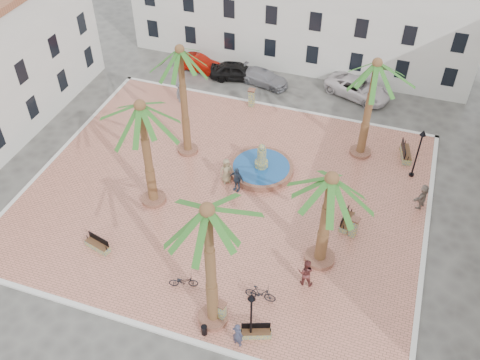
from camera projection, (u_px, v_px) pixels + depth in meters
The scene contains 35 objects.
ground at pixel (226, 194), 35.87m from camera, with size 120.00×120.00×0.00m, color #56544F.
plaza at pixel (226, 194), 35.82m from camera, with size 26.00×22.00×0.15m, color #C9765F.
kerb_n at pixel (272, 106), 43.55m from camera, with size 26.30×0.30×0.16m, color silver.
kerb_s at pixel (154, 330), 28.09m from camera, with size 26.30×0.30×0.16m, color silver.
kerb_e at pixel (425, 241), 32.69m from camera, with size 0.30×22.30×0.16m, color silver.
kerb_w at pixel (59, 154), 38.95m from camera, with size 0.30×22.30×0.16m, color silver.
building_north at pixel (303, 6), 46.74m from camera, with size 30.40×7.40×9.50m.
fountain at pixel (261, 167), 37.24m from camera, with size 4.51×4.51×2.33m.
palm_nw at pixel (181, 61), 34.20m from camera, with size 4.75×4.75×8.53m.
palm_sw at pixel (142, 118), 30.82m from camera, with size 5.24×5.24×7.84m.
palm_s at pixel (208, 224), 23.61m from camera, with size 5.28×5.28×8.58m.
palm_e at pixel (330, 191), 27.83m from camera, with size 5.76×5.76×6.80m.
palm_ne at pixel (375, 74), 34.53m from camera, with size 5.03×5.03×7.73m.
bench_s at pixel (98, 245), 32.00m from camera, with size 1.74×0.91×0.88m.
bench_se at pixel (256, 333), 27.59m from camera, with size 1.66×1.01×0.84m.
bench_e at pixel (347, 221), 33.46m from camera, with size 0.74×1.77×0.90m.
bench_ne at pixel (405, 154), 38.40m from camera, with size 1.00×2.07×1.05m.
lamppost_s at pixel (251, 309), 26.05m from camera, with size 0.40×0.40×3.65m.
lamppost_e at pixel (420, 146), 35.33m from camera, with size 0.42×0.42×3.88m.
bollard_se at pixel (221, 311), 28.02m from camera, with size 0.56×0.56×1.37m.
bollard_n at pixel (252, 97), 42.93m from camera, with size 0.58×0.58×1.54m.
bollard_e at pixel (354, 227), 32.43m from camera, with size 0.64×0.64×1.46m.
litter_bin at pixel (204, 330), 27.62m from camera, with size 0.32×0.32×0.63m, color black.
cyclist_a at pixel (238, 335), 26.83m from camera, with size 0.62×0.41×1.70m, color #33354D.
bicycle_a at pixel (183, 281), 29.80m from camera, with size 0.57×1.65×0.87m, color black.
cyclist_b at pixel (306, 272), 29.63m from camera, with size 0.91×0.71×1.88m, color #5B2726.
bicycle_b at pixel (260, 293), 29.08m from camera, with size 0.49×1.75×1.05m, color black.
pedestrian_fountain_a at pixel (226, 171), 35.99m from camera, with size 0.93×0.61×1.91m, color #92805C.
pedestrian_fountain_b at pixel (237, 179), 35.38m from camera, with size 1.10×0.46×1.88m, color #29394C.
pedestrian_north at pixel (180, 92), 43.30m from camera, with size 1.16×0.67×1.79m, color #4C4C50.
pedestrian_east at pixel (423, 196), 34.21m from camera, with size 1.69×0.54×1.82m, color #7C6C60.
car_black at pixel (236, 71), 46.33m from camera, with size 1.82×4.53×1.54m, color black.
car_red at pixel (199, 63), 47.48m from camera, with size 1.42×4.08×1.34m, color #8E0B02.
car_silver at pixel (264, 78), 45.76m from camera, with size 1.79×4.39×1.27m, color #9898A0.
car_white at pixel (358, 88), 44.27m from camera, with size 2.54×5.50×1.53m, color silver.
Camera 1 is at (9.31, -24.30, 24.73)m, focal length 40.00 mm.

